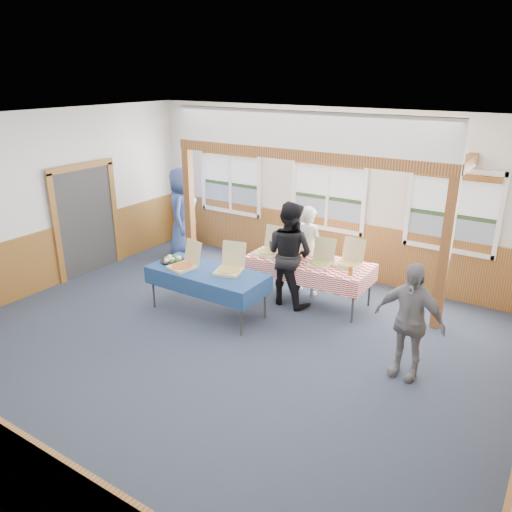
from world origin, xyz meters
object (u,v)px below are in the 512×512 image
at_px(woman_white, 307,251).
at_px(woman_black, 289,254).
at_px(table_right, 310,263).
at_px(man_blue, 182,213).
at_px(person_grey, 409,321).
at_px(table_left, 207,274).

distance_m(woman_white, woman_black, 0.53).
height_order(table_right, woman_black, woman_black).
relative_size(man_blue, person_grey, 1.22).
xyz_separation_m(man_blue, person_grey, (5.46, -1.92, -0.17)).
relative_size(table_left, woman_white, 1.32).
xyz_separation_m(woman_white, man_blue, (-3.15, 0.31, 0.15)).
distance_m(table_left, woman_black, 1.43).
bearing_deg(person_grey, man_blue, 166.29).
distance_m(table_left, man_blue, 2.89).
xyz_separation_m(table_left, table_right, (1.18, 1.34, 0.00)).
distance_m(man_blue, person_grey, 5.79).
bearing_deg(woman_white, person_grey, 145.63).
relative_size(woman_black, person_grey, 1.14).
bearing_deg(woman_black, man_blue, -8.24).
bearing_deg(table_left, table_right, 67.32).
relative_size(table_right, woman_black, 1.25).
bearing_deg(person_grey, table_right, 153.12).
relative_size(table_left, man_blue, 1.11).
bearing_deg(woman_white, table_right, 126.58).
height_order(table_left, person_grey, person_grey).
relative_size(table_left, woman_black, 1.19).
height_order(table_left, man_blue, man_blue).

